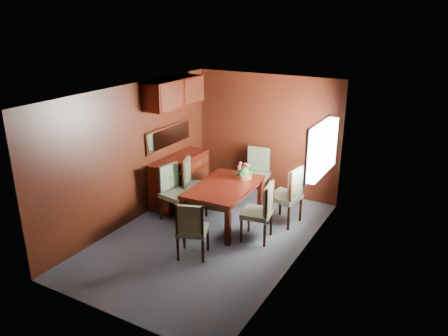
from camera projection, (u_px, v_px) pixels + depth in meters
The scene contains 11 objects.
ground at pixel (208, 237), 7.20m from camera, with size 4.50×4.50×0.00m, color #3C4552.
room_shell at pixel (212, 136), 6.96m from camera, with size 3.06×4.52×2.41m.
sideboard at pixel (180, 179), 8.44m from camera, with size 0.48×1.40×0.90m, color black.
dining_table at pixel (224, 190), 7.51m from camera, with size 1.03×1.55×0.70m.
chair_left_near at pixel (173, 189), 7.71m from camera, with size 0.53×0.54×1.00m.
chair_left_far at pixel (193, 182), 7.98m from camera, with size 0.61×0.62×1.02m.
chair_right_near at pixel (261, 209), 6.95m from camera, with size 0.51×0.53×0.98m.
chair_right_far at pixel (289, 193), 7.48m from camera, with size 0.54×0.56×1.05m.
chair_head at pixel (192, 227), 6.43m from camera, with size 0.55×0.54×0.92m.
chair_foot at pixel (257, 170), 8.57m from camera, with size 0.55×0.53×1.03m.
flower_centerpiece at pixel (244, 171), 7.73m from camera, with size 0.30×0.30×0.30m.
Camera 1 is at (3.36, -5.43, 3.52)m, focal length 35.00 mm.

